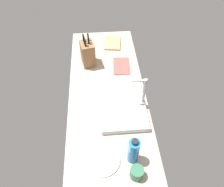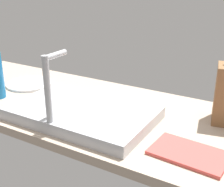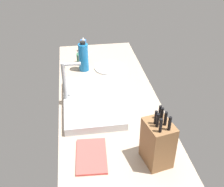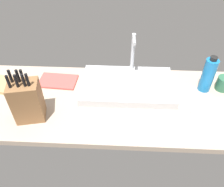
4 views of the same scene
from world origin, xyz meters
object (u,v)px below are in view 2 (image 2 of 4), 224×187
Objects in this scene: sink_basin at (82,113)px; dinner_plate at (30,84)px; faucet at (49,90)px; dish_towel at (189,153)px.

dinner_plate is at bearing -21.21° from sink_basin.
faucet reaches higher than sink_basin.
sink_basin reaches higher than dish_towel.
sink_basin is 2.38× the size of dinner_plate.
sink_basin reaches higher than dinner_plate.
dinner_plate is at bearing -36.94° from faucet.
dinner_plate is (46.83, -18.18, -1.73)cm from sink_basin.
faucet is 51.41cm from dish_towel.
sink_basin is 45.17cm from dish_towel.
dinner_plate is at bearing -13.87° from dish_towel.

